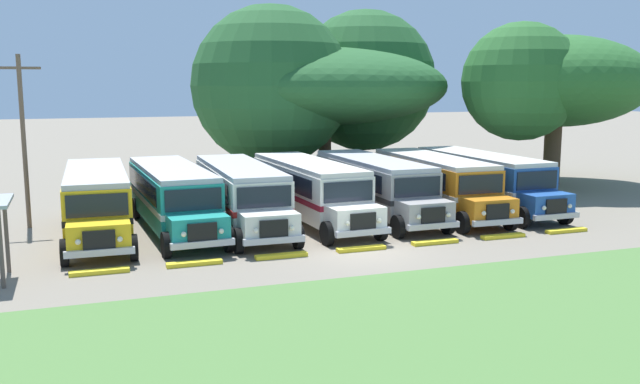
{
  "coord_description": "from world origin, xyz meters",
  "views": [
    {
      "loc": [
        -10.3,
        -23.83,
        6.51
      ],
      "look_at": [
        0.0,
        4.95,
        1.6
      ],
      "focal_mm": 38.38,
      "sensor_mm": 36.0,
      "label": 1
    }
  ],
  "objects_px": {
    "parked_bus_slot_0": "(97,199)",
    "parked_bus_slot_1": "(173,195)",
    "secondary_tree": "(545,83)",
    "parked_bus_slot_3": "(310,188)",
    "parked_bus_slot_4": "(375,184)",
    "parked_bus_slot_2": "(241,192)",
    "utility_pole": "(23,137)",
    "parked_bus_slot_6": "(483,178)",
    "broad_shade_tree": "(318,85)",
    "parked_bus_slot_5": "(435,181)"
  },
  "relations": [
    {
      "from": "parked_bus_slot_5",
      "to": "parked_bus_slot_6",
      "type": "xyz_separation_m",
      "value": [
        2.95,
        0.21,
        0.0
      ]
    },
    {
      "from": "parked_bus_slot_5",
      "to": "parked_bus_slot_0",
      "type": "bearing_deg",
      "value": -89.12
    },
    {
      "from": "secondary_tree",
      "to": "parked_bus_slot_3",
      "type": "bearing_deg",
      "value": -160.33
    },
    {
      "from": "parked_bus_slot_1",
      "to": "parked_bus_slot_2",
      "type": "relative_size",
      "value": 1.0
    },
    {
      "from": "parked_bus_slot_3",
      "to": "utility_pole",
      "type": "xyz_separation_m",
      "value": [
        -12.48,
        2.83,
        2.54
      ]
    },
    {
      "from": "parked_bus_slot_1",
      "to": "parked_bus_slot_2",
      "type": "bearing_deg",
      "value": 81.3
    },
    {
      "from": "parked_bus_slot_2",
      "to": "parked_bus_slot_5",
      "type": "bearing_deg",
      "value": 91.2
    },
    {
      "from": "parked_bus_slot_0",
      "to": "secondary_tree",
      "type": "xyz_separation_m",
      "value": [
        27.63,
        6.31,
        4.91
      ]
    },
    {
      "from": "parked_bus_slot_2",
      "to": "parked_bus_slot_4",
      "type": "relative_size",
      "value": 1.0
    },
    {
      "from": "parked_bus_slot_0",
      "to": "secondary_tree",
      "type": "bearing_deg",
      "value": 104.06
    },
    {
      "from": "parked_bus_slot_0",
      "to": "parked_bus_slot_1",
      "type": "xyz_separation_m",
      "value": [
        3.23,
        0.04,
        0.0
      ]
    },
    {
      "from": "secondary_tree",
      "to": "parked_bus_slot_6",
      "type": "bearing_deg",
      "value": -143.29
    },
    {
      "from": "parked_bus_slot_2",
      "to": "broad_shade_tree",
      "type": "distance_m",
      "value": 16.16
    },
    {
      "from": "parked_bus_slot_3",
      "to": "secondary_tree",
      "type": "distance_m",
      "value": 19.77
    },
    {
      "from": "parked_bus_slot_3",
      "to": "parked_bus_slot_4",
      "type": "distance_m",
      "value": 3.43
    },
    {
      "from": "parked_bus_slot_5",
      "to": "secondary_tree",
      "type": "distance_m",
      "value": 14.01
    },
    {
      "from": "parked_bus_slot_5",
      "to": "parked_bus_slot_6",
      "type": "height_order",
      "value": "same"
    },
    {
      "from": "parked_bus_slot_1",
      "to": "secondary_tree",
      "type": "bearing_deg",
      "value": 101.6
    },
    {
      "from": "parked_bus_slot_4",
      "to": "utility_pole",
      "type": "height_order",
      "value": "utility_pole"
    },
    {
      "from": "parked_bus_slot_0",
      "to": "parked_bus_slot_2",
      "type": "height_order",
      "value": "same"
    },
    {
      "from": "parked_bus_slot_0",
      "to": "parked_bus_slot_6",
      "type": "distance_m",
      "value": 19.18
    },
    {
      "from": "parked_bus_slot_0",
      "to": "secondary_tree",
      "type": "height_order",
      "value": "secondary_tree"
    },
    {
      "from": "parked_bus_slot_2",
      "to": "parked_bus_slot_4",
      "type": "xyz_separation_m",
      "value": [
        6.79,
        0.3,
        0.0
      ]
    },
    {
      "from": "parked_bus_slot_4",
      "to": "utility_pole",
      "type": "relative_size",
      "value": 1.4
    },
    {
      "from": "parked_bus_slot_1",
      "to": "parked_bus_slot_4",
      "type": "distance_m",
      "value": 9.79
    },
    {
      "from": "parked_bus_slot_2",
      "to": "parked_bus_slot_5",
      "type": "height_order",
      "value": "same"
    },
    {
      "from": "parked_bus_slot_2",
      "to": "parked_bus_slot_1",
      "type": "bearing_deg",
      "value": -95.1
    },
    {
      "from": "parked_bus_slot_2",
      "to": "utility_pole",
      "type": "height_order",
      "value": "utility_pole"
    },
    {
      "from": "parked_bus_slot_1",
      "to": "parked_bus_slot_4",
      "type": "bearing_deg",
      "value": 87.12
    },
    {
      "from": "parked_bus_slot_1",
      "to": "utility_pole",
      "type": "distance_m",
      "value": 7.13
    },
    {
      "from": "parked_bus_slot_5",
      "to": "secondary_tree",
      "type": "relative_size",
      "value": 0.86
    },
    {
      "from": "parked_bus_slot_6",
      "to": "broad_shade_tree",
      "type": "xyz_separation_m",
      "value": [
        -4.62,
        12.73,
        4.75
      ]
    },
    {
      "from": "parked_bus_slot_3",
      "to": "parked_bus_slot_4",
      "type": "xyz_separation_m",
      "value": [
        3.42,
        0.17,
        0.0
      ]
    },
    {
      "from": "utility_pole",
      "to": "parked_bus_slot_6",
      "type": "bearing_deg",
      "value": -6.93
    },
    {
      "from": "parked_bus_slot_0",
      "to": "broad_shade_tree",
      "type": "bearing_deg",
      "value": 132.38
    },
    {
      "from": "parked_bus_slot_2",
      "to": "parked_bus_slot_4",
      "type": "distance_m",
      "value": 6.79
    },
    {
      "from": "parked_bus_slot_4",
      "to": "parked_bus_slot_5",
      "type": "bearing_deg",
      "value": 85.15
    },
    {
      "from": "broad_shade_tree",
      "to": "parked_bus_slot_0",
      "type": "bearing_deg",
      "value": -138.82
    },
    {
      "from": "parked_bus_slot_1",
      "to": "broad_shade_tree",
      "type": "relative_size",
      "value": 0.63
    },
    {
      "from": "parked_bus_slot_3",
      "to": "broad_shade_tree",
      "type": "bearing_deg",
      "value": 156.17
    },
    {
      "from": "parked_bus_slot_0",
      "to": "parked_bus_slot_1",
      "type": "relative_size",
      "value": 1.0
    },
    {
      "from": "parked_bus_slot_4",
      "to": "parked_bus_slot_6",
      "type": "distance_m",
      "value": 6.16
    },
    {
      "from": "parked_bus_slot_0",
      "to": "secondary_tree",
      "type": "distance_m",
      "value": 28.76
    },
    {
      "from": "parked_bus_slot_6",
      "to": "parked_bus_slot_2",
      "type": "bearing_deg",
      "value": -89.6
    },
    {
      "from": "parked_bus_slot_2",
      "to": "broad_shade_tree",
      "type": "bearing_deg",
      "value": 148.17
    },
    {
      "from": "parked_bus_slot_2",
      "to": "parked_bus_slot_4",
      "type": "bearing_deg",
      "value": 93.31
    },
    {
      "from": "parked_bus_slot_0",
      "to": "parked_bus_slot_1",
      "type": "distance_m",
      "value": 3.23
    },
    {
      "from": "parked_bus_slot_2",
      "to": "parked_bus_slot_3",
      "type": "xyz_separation_m",
      "value": [
        3.36,
        0.13,
        0.0
      ]
    },
    {
      "from": "parked_bus_slot_2",
      "to": "parked_bus_slot_3",
      "type": "relative_size",
      "value": 1.0
    },
    {
      "from": "parked_bus_slot_5",
      "to": "secondary_tree",
      "type": "bearing_deg",
      "value": 121.31
    }
  ]
}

